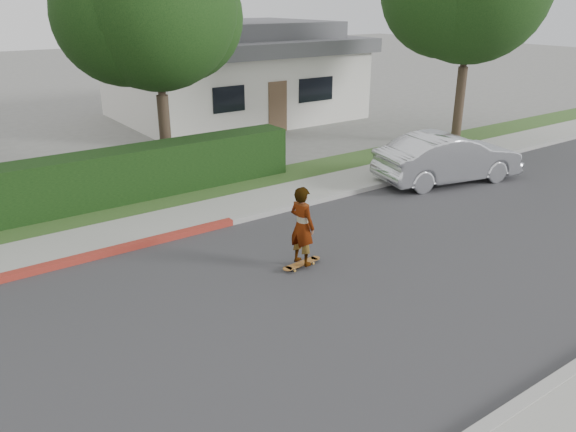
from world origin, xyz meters
TOP-DOWN VIEW (x-y plane):
  - ground at (0.00, 0.00)m, footprint 120.00×120.00m
  - road at (0.00, 0.00)m, footprint 60.00×8.00m
  - curb_near at (0.00, -4.10)m, footprint 60.00×0.20m
  - curb_far at (0.00, 4.10)m, footprint 60.00×0.20m
  - sidewalk_far at (0.00, 5.00)m, footprint 60.00×1.60m
  - planting_strip at (0.00, 6.60)m, footprint 60.00×1.60m
  - hedge at (-3.00, 7.20)m, footprint 15.00×1.00m
  - tree_center at (1.49, 9.19)m, footprint 5.66×4.84m
  - house at (8.00, 16.00)m, footprint 10.60×8.60m
  - skateboard at (1.02, 1.17)m, footprint 0.99×0.28m
  - skateboarder at (1.02, 1.17)m, footprint 0.51×0.68m
  - car_silver at (8.20, 3.34)m, footprint 4.78×2.55m

SIDE VIEW (x-z plane):
  - ground at x=0.00m, z-range 0.00..0.00m
  - road at x=0.00m, z-range 0.00..0.01m
  - planting_strip at x=0.00m, z-range 0.00..0.10m
  - sidewalk_far at x=0.00m, z-range 0.00..0.12m
  - curb_near at x=0.00m, z-range 0.00..0.15m
  - curb_far at x=0.00m, z-range 0.00..0.15m
  - skateboard at x=1.02m, z-range 0.04..0.13m
  - car_silver at x=8.20m, z-range 0.00..1.50m
  - hedge at x=-3.00m, z-range 0.00..1.50m
  - skateboarder at x=1.02m, z-range 0.10..1.78m
  - house at x=8.00m, z-range -0.05..4.25m
  - tree_center at x=1.49m, z-range 1.18..8.62m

